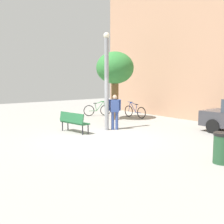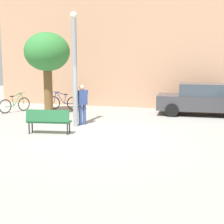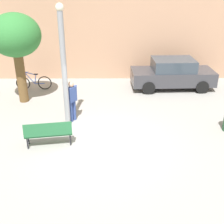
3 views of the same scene
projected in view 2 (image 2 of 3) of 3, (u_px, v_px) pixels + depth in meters
The scene contains 9 objects.
ground_plane at pixel (96, 136), 11.81m from camera, with size 36.00×36.00×0.00m, color gray.
building_facade at pixel (140, 21), 18.72m from camera, with size 16.83×2.00×9.70m, color tan.
lamppost at pixel (75, 67), 13.10m from camera, with size 0.28×0.28×4.54m.
person_by_lamppost at pixel (82, 102), 13.65m from camera, with size 0.53×0.61×1.67m.
park_bench at pixel (48, 119), 12.04m from camera, with size 1.65×0.71×0.92m.
plaza_tree at pixel (47, 53), 15.93m from camera, with size 2.20×2.20×3.99m.
bicycle_green at pixel (15, 105), 16.96m from camera, with size 0.84×1.65×0.97m.
bicycle_blue at pixel (63, 103), 17.75m from camera, with size 1.81×0.15×0.97m.
parked_car_charcoal at pixel (201, 99), 16.01m from camera, with size 4.26×1.94×1.55m.
Camera 2 is at (3.61, -10.95, 2.78)m, focal length 52.88 mm.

